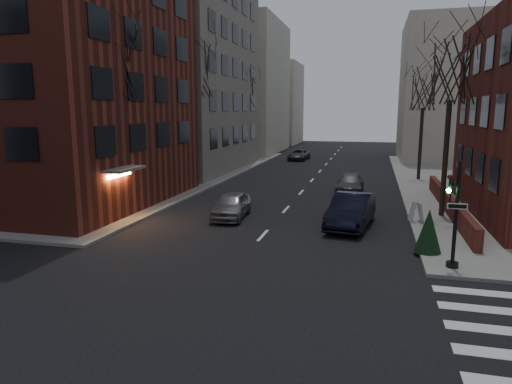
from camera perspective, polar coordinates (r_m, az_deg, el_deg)
ground at (r=11.54m, az=-14.25°, el=-21.08°), size 160.00×160.00×0.00m
sidewalk_far_left at (r=51.71m, az=-26.81°, el=2.62°), size 44.00×44.00×0.15m
building_left_brick at (r=32.49m, az=-25.57°, el=14.67°), size 15.00×15.00×18.00m
building_left_tan at (r=48.57m, az=-13.49°, el=19.52°), size 18.00×18.00×28.00m
low_wall_right at (r=28.42m, az=22.94°, el=-1.32°), size 0.35×16.00×1.00m
building_distant_la at (r=66.70m, az=-3.11°, el=12.85°), size 14.00×16.00×18.00m
building_distant_ra at (r=59.47m, az=24.62°, el=11.31°), size 14.00×14.00×16.00m
building_distant_lb at (r=82.56m, az=1.86°, el=10.96°), size 10.00×12.00×14.00m
traffic_signal at (r=18.28m, az=23.48°, el=-3.37°), size 0.76×0.44×4.00m
tree_left_a at (r=26.55m, az=-17.50°, el=15.25°), size 4.18×4.18×10.26m
tree_left_b at (r=37.32m, az=-7.52°, el=14.72°), size 4.40×4.40×10.80m
tree_left_c at (r=50.53m, az=-1.45°, el=12.60°), size 3.96×3.96×9.72m
tree_right_a at (r=26.94m, az=23.29°, el=13.87°), size 3.96×3.96×9.72m
tree_right_b at (r=40.79m, az=20.25°, el=11.93°), size 3.74×3.74×9.18m
streetlamp_near at (r=33.32m, az=-8.93°, el=7.18°), size 0.36×0.36×6.28m
streetlamp_far at (r=52.28m, az=-0.19°, el=8.36°), size 0.36×0.36×6.28m
parked_sedan at (r=23.86m, az=11.80°, el=-2.31°), size 2.49×5.34×1.69m
car_lane_silver at (r=25.41m, az=-3.09°, el=-1.66°), size 1.96×4.28×1.42m
car_lane_gray at (r=33.77m, az=11.67°, el=1.02°), size 1.95×4.58×1.32m
car_lane_far at (r=55.15m, az=5.37°, el=4.66°), size 2.29×4.62×1.26m
sandwich_board at (r=25.34m, az=19.41°, el=-2.38°), size 0.62×0.74×1.03m
evergreen_shrub at (r=20.04m, az=20.76°, el=-4.55°), size 1.36×1.36×1.82m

